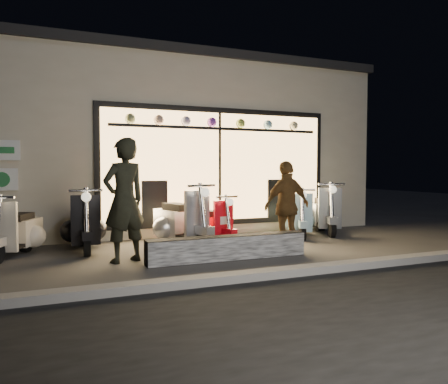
{
  "coord_description": "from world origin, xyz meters",
  "views": [
    {
      "loc": [
        -2.87,
        -7.21,
        1.49
      ],
      "look_at": [
        0.36,
        0.6,
        1.05
      ],
      "focal_mm": 35.0,
      "sensor_mm": 36.0,
      "label": 1
    }
  ],
  "objects_px": {
    "graffiti_barrier": "(228,248)",
    "scooter_red": "(208,225)",
    "man": "(124,200)",
    "scooter_silver": "(179,221)",
    "woman": "(287,206)"
  },
  "relations": [
    {
      "from": "scooter_silver",
      "to": "woman",
      "type": "distance_m",
      "value": 2.14
    },
    {
      "from": "graffiti_barrier",
      "to": "man",
      "type": "xyz_separation_m",
      "value": [
        -1.6,
        0.48,
        0.8
      ]
    },
    {
      "from": "graffiti_barrier",
      "to": "scooter_red",
      "type": "height_order",
      "value": "scooter_red"
    },
    {
      "from": "graffiti_barrier",
      "to": "scooter_red",
      "type": "xyz_separation_m",
      "value": [
        0.25,
        1.58,
        0.18
      ]
    },
    {
      "from": "scooter_silver",
      "to": "man",
      "type": "bearing_deg",
      "value": -154.05
    },
    {
      "from": "scooter_red",
      "to": "scooter_silver",
      "type": "bearing_deg",
      "value": 160.81
    },
    {
      "from": "scooter_red",
      "to": "woman",
      "type": "relative_size",
      "value": 0.81
    },
    {
      "from": "scooter_silver",
      "to": "woman",
      "type": "relative_size",
      "value": 0.99
    },
    {
      "from": "scooter_silver",
      "to": "man",
      "type": "relative_size",
      "value": 0.82
    },
    {
      "from": "graffiti_barrier",
      "to": "scooter_silver",
      "type": "relative_size",
      "value": 1.67
    },
    {
      "from": "graffiti_barrier",
      "to": "scooter_red",
      "type": "bearing_deg",
      "value": 81.16
    },
    {
      "from": "graffiti_barrier",
      "to": "scooter_silver",
      "type": "height_order",
      "value": "scooter_silver"
    },
    {
      "from": "scooter_silver",
      "to": "man",
      "type": "xyz_separation_m",
      "value": [
        -1.25,
        -1.15,
        0.53
      ]
    },
    {
      "from": "man",
      "to": "woman",
      "type": "height_order",
      "value": "man"
    },
    {
      "from": "graffiti_barrier",
      "to": "scooter_silver",
      "type": "bearing_deg",
      "value": 102.26
    }
  ]
}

